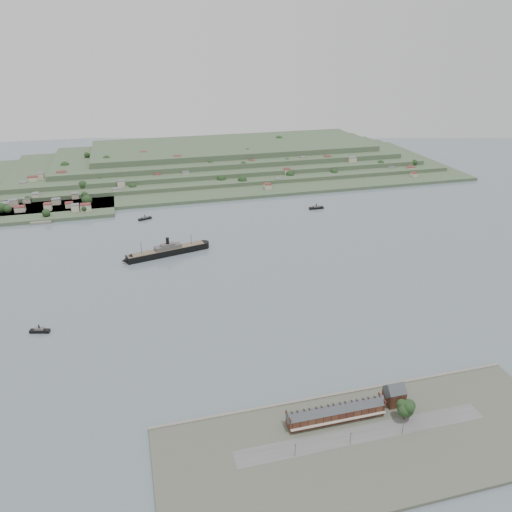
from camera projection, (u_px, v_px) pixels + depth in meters
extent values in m
plane|color=slate|center=(268.00, 284.00, 425.23)|extent=(1400.00, 1400.00, 0.00)
cube|color=#4C5142|center=(368.00, 444.00, 259.37)|extent=(220.00, 80.00, 2.00)
cube|color=gray|center=(338.00, 395.00, 293.57)|extent=(220.00, 2.00, 2.60)
cube|color=#595959|center=(363.00, 434.00, 264.22)|extent=(140.00, 12.00, 0.10)
cube|color=#421F17|center=(336.00, 414.00, 272.77)|extent=(55.00, 8.00, 7.00)
cube|color=#3D4145|center=(336.00, 409.00, 271.33)|extent=(55.60, 8.15, 8.15)
cube|color=#B7B1A2|center=(339.00, 421.00, 268.75)|extent=(55.00, 1.60, 0.25)
cube|color=#421F17|center=(288.00, 417.00, 264.48)|extent=(0.50, 8.40, 3.00)
cube|color=#421F17|center=(382.00, 399.00, 277.35)|extent=(0.50, 8.40, 3.00)
cube|color=black|center=(298.00, 413.00, 265.19)|extent=(0.90, 1.40, 3.20)
cube|color=black|center=(308.00, 411.00, 266.47)|extent=(0.90, 1.40, 3.20)
cube|color=black|center=(332.00, 407.00, 269.69)|extent=(0.90, 1.40, 3.20)
cube|color=black|center=(341.00, 405.00, 270.98)|extent=(0.90, 1.40, 3.20)
cube|color=black|center=(364.00, 401.00, 274.19)|extent=(0.90, 1.40, 3.20)
cube|color=black|center=(373.00, 399.00, 275.48)|extent=(0.90, 1.40, 3.20)
cube|color=#421F17|center=(394.00, 396.00, 284.65)|extent=(10.00, 10.00, 9.00)
cube|color=#3D4145|center=(395.00, 390.00, 282.79)|extent=(10.40, 10.18, 10.18)
cube|color=#384E34|center=(201.00, 174.00, 741.23)|extent=(760.00, 260.00, 4.00)
cube|color=#384E34|center=(211.00, 166.00, 766.05)|extent=(680.00, 220.00, 5.00)
cube|color=#384E34|center=(219.00, 160.00, 780.49)|extent=(600.00, 200.00, 6.00)
cube|color=#384E34|center=(226.00, 153.00, 794.51)|extent=(520.00, 180.00, 7.00)
cube|color=#384E34|center=(233.00, 146.00, 808.13)|extent=(440.00, 160.00, 8.00)
cube|color=#384E34|center=(50.00, 209.00, 597.63)|extent=(150.00, 90.00, 4.00)
cube|color=gray|center=(41.00, 221.00, 559.75)|extent=(22.00, 14.00, 2.80)
cube|color=black|center=(167.00, 252.00, 478.12)|extent=(77.35, 27.82, 5.99)
cone|color=black|center=(127.00, 260.00, 461.51)|extent=(12.37, 12.37, 10.27)
cylinder|color=black|center=(204.00, 245.00, 494.73)|extent=(10.27, 10.27, 5.99)
cube|color=brown|center=(166.00, 249.00, 476.78)|extent=(75.48, 26.59, 0.51)
cube|color=#4F4C49|center=(168.00, 247.00, 476.74)|extent=(26.77, 13.44, 3.42)
cube|color=#4F4C49|center=(168.00, 245.00, 475.78)|extent=(14.71, 9.00, 2.14)
cylinder|color=black|center=(168.00, 242.00, 474.44)|extent=(3.08, 3.08, 7.71)
cylinder|color=#432C1F|center=(141.00, 248.00, 464.07)|extent=(0.43, 0.43, 13.70)
cylinder|color=#432C1F|center=(191.00, 239.00, 485.83)|extent=(0.43, 0.43, 11.99)
cube|color=black|center=(40.00, 331.00, 356.17)|extent=(14.50, 7.15, 2.24)
cube|color=#4F4C49|center=(39.00, 329.00, 355.47)|extent=(6.86, 4.48, 1.68)
cylinder|color=black|center=(39.00, 327.00, 354.70)|extent=(0.93, 0.93, 3.27)
cube|color=black|center=(145.00, 219.00, 568.83)|extent=(15.96, 9.56, 2.06)
cube|color=#4F4C49|center=(145.00, 217.00, 568.19)|extent=(7.72, 5.70, 1.55)
cylinder|color=black|center=(145.00, 216.00, 567.48)|extent=(0.86, 0.86, 3.00)
cube|color=black|center=(316.00, 208.00, 602.76)|extent=(17.70, 5.01, 2.36)
cube|color=#4F4C49|center=(316.00, 207.00, 602.03)|extent=(7.98, 3.97, 1.77)
cylinder|color=black|center=(316.00, 205.00, 601.22)|extent=(0.98, 0.98, 3.44)
cylinder|color=#432C1F|center=(405.00, 415.00, 273.39)|extent=(1.21, 1.21, 5.05)
sphere|color=black|center=(406.00, 409.00, 271.51)|extent=(9.08, 9.08, 9.08)
sphere|color=black|center=(409.00, 405.00, 272.58)|extent=(7.06, 7.06, 7.06)
sphere|color=black|center=(404.00, 411.00, 269.50)|extent=(6.46, 6.46, 6.46)
sphere|color=black|center=(409.00, 408.00, 268.64)|extent=(6.05, 6.05, 6.05)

